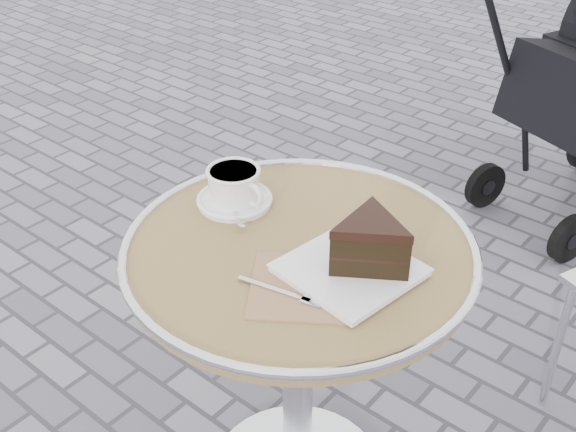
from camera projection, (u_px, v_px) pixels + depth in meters
The scene contains 3 objects.
cafe_table at pixel (299, 309), 1.53m from camera, with size 0.72×0.72×0.74m.
cappuccino_set at pixel (235, 189), 1.56m from camera, with size 0.17×0.16×0.08m.
cake_plate_set at pixel (364, 250), 1.34m from camera, with size 0.30×0.35×0.12m.
Camera 1 is at (0.74, -0.92, 1.57)m, focal length 45.00 mm.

